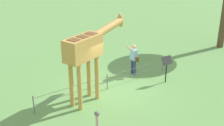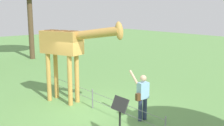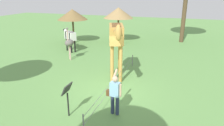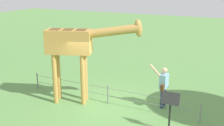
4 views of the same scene
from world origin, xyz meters
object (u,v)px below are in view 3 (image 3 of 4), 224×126
at_px(zebra, 70,37).
at_px(info_sign, 67,93).
at_px(shade_hut_far, 118,13).
at_px(ostrich, 69,43).
at_px(shade_hut_near, 72,15).
at_px(giraffe, 116,38).
at_px(visitor, 115,93).

relative_size(zebra, info_sign, 1.26).
relative_size(shade_hut_far, info_sign, 2.38).
bearing_deg(ostrich, shade_hut_near, -154.72).
relative_size(shade_hut_near, shade_hut_far, 0.96).
bearing_deg(giraffe, shade_hut_near, -137.77).
relative_size(shade_hut_near, info_sign, 2.28).
distance_m(ostrich, info_sign, 7.05).
height_order(giraffe, visitor, giraffe).
xyz_separation_m(visitor, shade_hut_near, (-10.03, -7.16, 1.64)).
height_order(zebra, shade_hut_near, shade_hut_near).
bearing_deg(shade_hut_near, info_sign, 27.36).
xyz_separation_m(giraffe, visitor, (3.17, 0.95, -1.37)).
relative_size(visitor, shade_hut_near, 0.56).
bearing_deg(visitor, shade_hut_far, -163.66).
relative_size(giraffe, ostrich, 1.60).
xyz_separation_m(zebra, shade_hut_far, (-4.27, 2.62, 1.49)).
relative_size(ostrich, shade_hut_near, 0.75).
height_order(shade_hut_near, info_sign, shade_hut_near).
height_order(visitor, zebra, visitor).
height_order(giraffe, info_sign, giraffe).
bearing_deg(giraffe, info_sign, -9.95).
bearing_deg(shade_hut_near, zebra, 23.15).
bearing_deg(visitor, shade_hut_near, -144.45).
xyz_separation_m(giraffe, shade_hut_far, (-8.50, -2.48, 0.38)).
bearing_deg(zebra, visitor, 39.22).
relative_size(ostrich, shade_hut_far, 0.72).
bearing_deg(info_sign, shade_hut_far, -171.70).
height_order(zebra, info_sign, zebra).
height_order(visitor, shade_hut_far, shade_hut_far).
relative_size(giraffe, shade_hut_near, 1.19).
height_order(ostrich, shade_hut_near, shade_hut_near).
height_order(ostrich, info_sign, ostrich).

